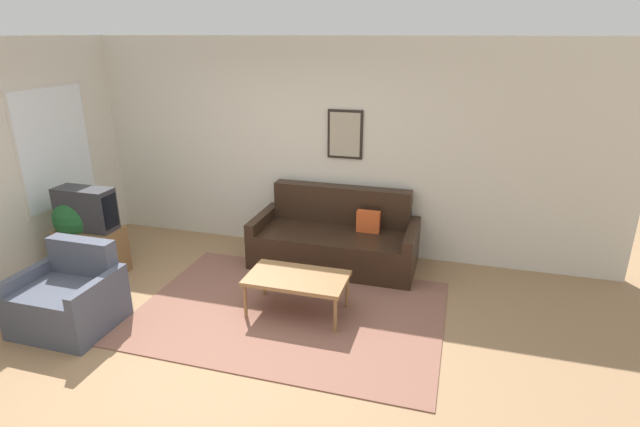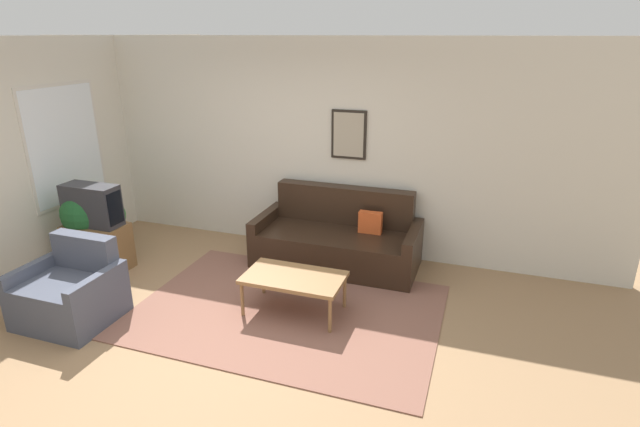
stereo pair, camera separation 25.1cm
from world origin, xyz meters
TOP-DOWN VIEW (x-y plane):
  - ground_plane at (0.00, 0.00)m, footprint 16.00×16.00m
  - area_rug at (0.49, 0.70)m, footprint 3.10×2.17m
  - wall_back at (0.00, 2.44)m, footprint 8.00×0.09m
  - wall_left_window at (-2.76, 0.63)m, footprint 0.08×8.00m
  - couch at (0.64, 1.98)m, footprint 1.99×0.90m
  - coffee_table at (0.56, 0.71)m, footprint 1.01×0.58m
  - tv_stand at (-2.06, 0.89)m, footprint 0.72×0.43m
  - tv at (-2.06, 0.89)m, footprint 0.68×0.28m
  - armchair at (-1.49, -0.13)m, footprint 0.88×0.76m
  - potted_plant_tall at (-2.22, 0.96)m, footprint 0.61×0.61m
  - potted_plant_by_window at (-2.39, 1.49)m, footprint 0.41×0.41m

SIDE VIEW (x-z plane):
  - ground_plane at x=0.00m, z-range 0.00..0.00m
  - area_rug at x=0.49m, z-range 0.00..0.01m
  - armchair at x=-1.49m, z-range -0.12..0.69m
  - tv_stand at x=-2.06m, z-range 0.00..0.57m
  - couch at x=0.64m, z-range -0.15..0.77m
  - coffee_table at x=0.56m, z-range 0.17..0.59m
  - potted_plant_by_window at x=-2.39m, z-range 0.09..0.74m
  - potted_plant_tall at x=-2.22m, z-range 0.15..1.14m
  - tv at x=-2.06m, z-range 0.57..1.07m
  - wall_back at x=0.00m, z-range 0.00..2.70m
  - wall_left_window at x=-2.76m, z-range 0.00..2.70m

